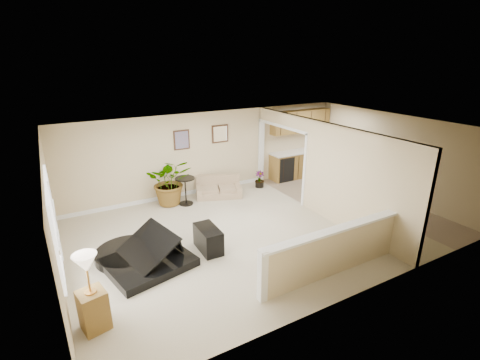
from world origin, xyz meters
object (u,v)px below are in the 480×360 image
lamp_stand (92,298)px  loveseat (218,186)px  piano_bench (208,239)px  small_plant (260,180)px  piano (142,236)px  palm_plant (170,182)px  accent_table (185,187)px

lamp_stand → loveseat: bearing=44.7°
piano_bench → small_plant: bearing=41.9°
small_plant → lamp_stand: 6.91m
piano_bench → small_plant: 4.14m
lamp_stand → small_plant: bearing=35.8°
small_plant → piano: bearing=-149.8°
piano_bench → palm_plant: (0.12, 2.86, 0.41)m
palm_plant → loveseat: bearing=-3.0°
palm_plant → lamp_stand: bearing=-122.6°
accent_table → piano_bench: bearing=-100.3°
loveseat → palm_plant: (-1.46, 0.08, 0.39)m
piano → palm_plant: bearing=48.4°
piano → loveseat: bearing=28.8°
piano_bench → loveseat: (1.58, 2.78, 0.02)m
accent_table → piano: bearing=-127.0°
loveseat → lamp_stand: bearing=-114.7°
piano → lamp_stand: (-1.16, -1.45, -0.07)m
piano_bench → loveseat: bearing=60.4°
accent_table → small_plant: size_ratio=1.51×
piano → piano_bench: 1.43m
piano_bench → accent_table: bearing=79.7°
palm_plant → small_plant: 3.00m
loveseat → accent_table: bearing=-151.3°
piano_bench → small_plant: piano_bench is taller
piano_bench → loveseat: loveseat is taller
piano → piano_bench: bearing=-20.0°
piano → small_plant: size_ratio=3.99×
piano_bench → lamp_stand: 2.84m
loveseat → accent_table: size_ratio=1.99×
piano → lamp_stand: 1.86m
piano → lamp_stand: size_ratio=1.61×
loveseat → accent_table: accent_table is taller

